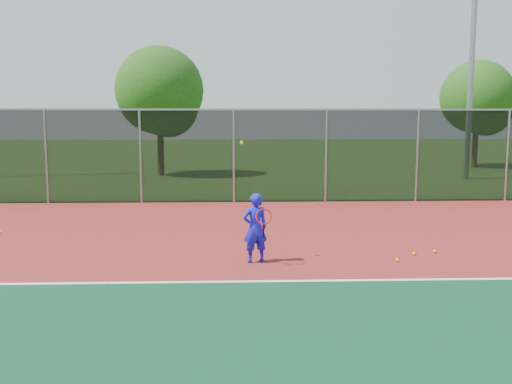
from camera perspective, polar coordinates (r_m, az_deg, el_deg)
ground at (r=7.62m, az=21.63°, el=-14.81°), size 120.00×120.00×0.00m
court_apron at (r=9.37m, az=16.66°, el=-10.26°), size 30.00×20.00×0.02m
fence_back at (r=18.70m, az=7.01°, el=3.72°), size 30.00×0.06×3.03m
tennis_player at (r=10.98m, az=-0.08°, el=-3.59°), size 0.59×0.64×2.34m
practice_ball_0 at (r=14.99m, az=-24.21°, el=-3.71°), size 0.07×0.07×0.07m
practice_ball_1 at (r=11.47m, az=13.94°, el=-6.62°), size 0.07×0.07×0.07m
practice_ball_3 at (r=12.07m, az=15.55°, el=-5.95°), size 0.07×0.07×0.07m
practice_ball_4 at (r=12.39m, az=17.41°, el=-5.68°), size 0.07×0.07×0.07m
floodlight_n at (r=27.25m, az=20.91°, el=15.07°), size 0.90×0.40×11.59m
tree_back_left at (r=27.23m, az=-9.44°, el=9.59°), size 4.11×4.11×6.03m
tree_back_mid at (r=33.29m, az=21.45°, el=8.52°), size 3.93×3.93×5.77m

